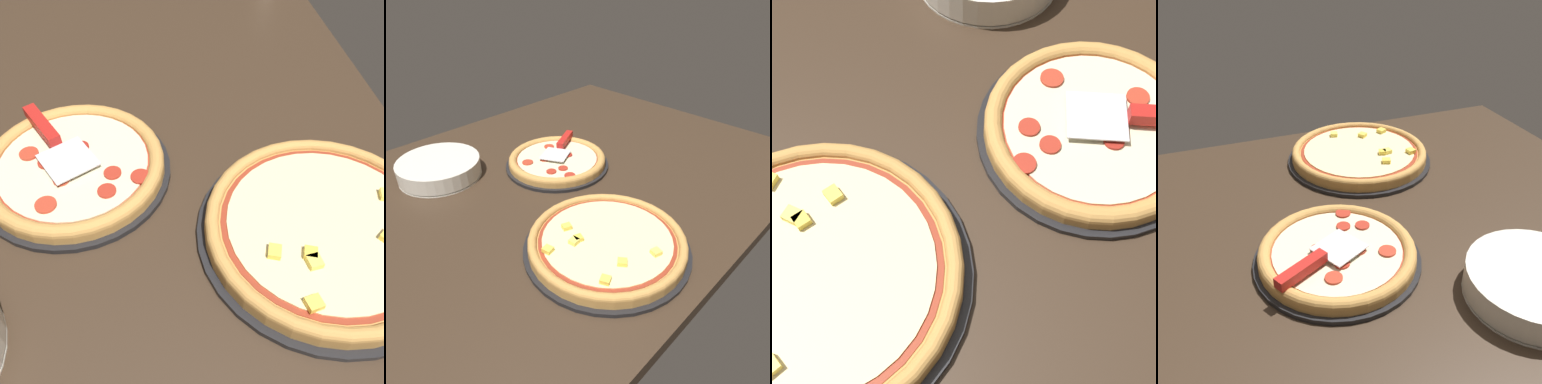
% 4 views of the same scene
% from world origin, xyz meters
% --- Properties ---
extents(ground_plane, '(1.48, 1.13, 0.04)m').
position_xyz_m(ground_plane, '(0.00, 0.00, -0.02)').
color(ground_plane, '#38281C').
extents(pizza_pan_front, '(0.33, 0.33, 0.01)m').
position_xyz_m(pizza_pan_front, '(-0.03, -0.05, 0.01)').
color(pizza_pan_front, black).
rests_on(pizza_pan_front, ground_plane).
extents(pizza_front, '(0.31, 0.31, 0.03)m').
position_xyz_m(pizza_front, '(-0.03, -0.05, 0.02)').
color(pizza_front, '#C68E47').
rests_on(pizza_front, pizza_pan_front).
extents(pizza_pan_back, '(0.39, 0.39, 0.01)m').
position_xyz_m(pizza_pan_back, '(0.17, 0.33, 0.01)').
color(pizza_pan_back, black).
rests_on(pizza_pan_back, ground_plane).
extents(pizza_back, '(0.37, 0.37, 0.04)m').
position_xyz_m(pizza_back, '(0.17, 0.33, 0.03)').
color(pizza_back, '#C68E47').
rests_on(pizza_back, pizza_pan_back).
extents(serving_spatula, '(0.20, 0.14, 0.02)m').
position_xyz_m(serving_spatula, '(-0.09, -0.09, 0.05)').
color(serving_spatula, silver).
rests_on(serving_spatula, pizza_front).
extents(plate_stack, '(0.25, 0.25, 0.06)m').
position_xyz_m(plate_stack, '(0.27, -0.27, 0.03)').
color(plate_stack, silver).
rests_on(plate_stack, ground_plane).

